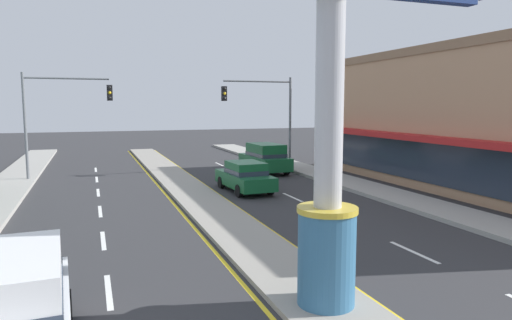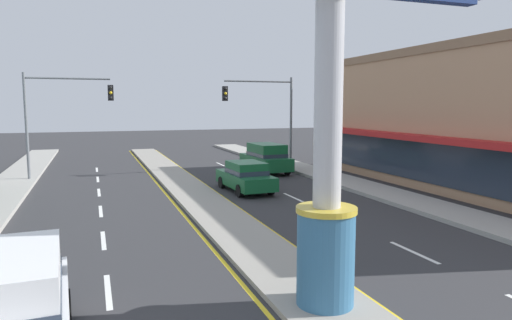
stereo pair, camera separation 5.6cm
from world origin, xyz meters
name	(u,v)px [view 1 (the left image)]	position (x,y,z in m)	size (l,w,h in m)	color
median_strip	(203,202)	(0.00, 18.00, 0.07)	(2.10, 52.00, 0.14)	gray
sidewalk_right	(397,197)	(8.81, 16.00, 0.09)	(2.33, 60.00, 0.18)	#9E9B93
lane_markings	(211,210)	(0.00, 16.65, 0.00)	(8.84, 52.00, 0.01)	silver
district_sign	(329,106)	(0.00, 6.60, 4.34)	(7.77, 1.28, 7.98)	#33668C
storefront_right	(490,118)	(14.75, 16.54, 3.69)	(8.05, 21.78, 7.37)	tan
traffic_light_left_side	(58,107)	(-6.29, 27.17, 4.25)	(4.86, 0.46, 6.20)	slate
traffic_light_right_side	(266,107)	(6.29, 26.64, 4.25)	(4.86, 0.46, 6.20)	slate
sedan_near_right_lane	(245,176)	(2.70, 20.20, 0.79)	(2.02, 4.39, 1.53)	#14562D
suv_far_right_lane	(8,311)	(-6.00, 6.42, 0.98)	(2.16, 4.70, 1.90)	white
suv_near_left_lane	(265,158)	(6.00, 26.01, 0.98)	(2.13, 4.69, 1.90)	#14562D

